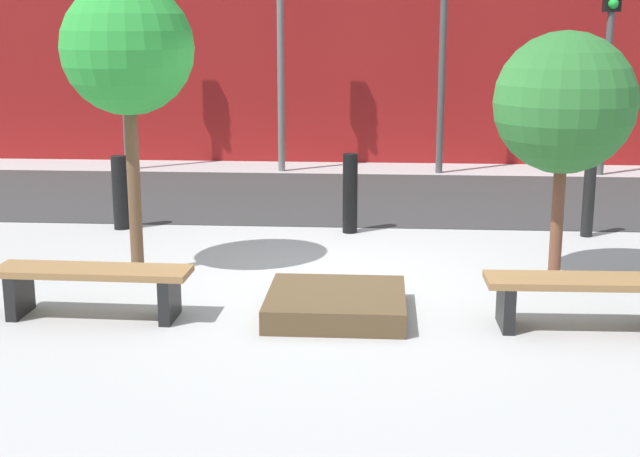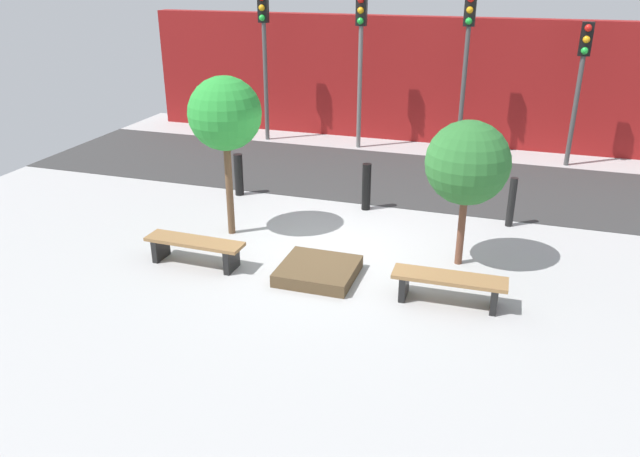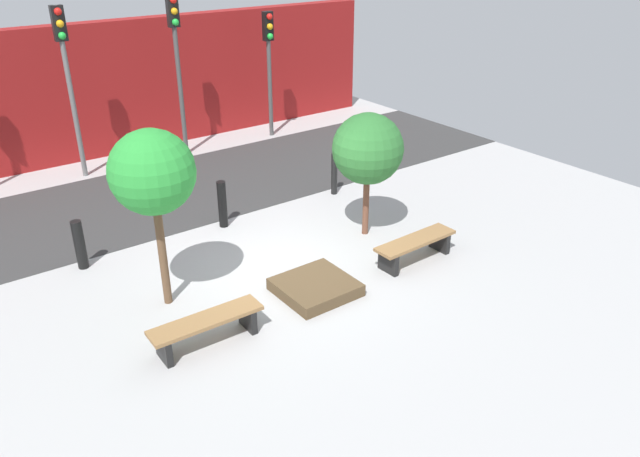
% 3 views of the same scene
% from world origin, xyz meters
% --- Properties ---
extents(ground_plane, '(18.00, 18.00, 0.00)m').
position_xyz_m(ground_plane, '(0.00, 0.00, 0.00)').
color(ground_plane, '#A7A7A7').
extents(road_strip, '(18.00, 4.08, 0.01)m').
position_xyz_m(road_strip, '(0.00, 4.55, 0.01)').
color(road_strip, '#333333').
rests_on(road_strip, ground).
extents(building_facade, '(16.20, 0.50, 3.45)m').
position_xyz_m(building_facade, '(0.00, 8.21, 1.73)').
color(building_facade, maroon).
rests_on(building_facade, ground).
extents(bench_left, '(1.74, 0.47, 0.45)m').
position_xyz_m(bench_left, '(-2.15, -1.17, 0.33)').
color(bench_left, black).
rests_on(bench_left, ground).
extents(bench_right, '(1.72, 0.49, 0.45)m').
position_xyz_m(bench_right, '(2.15, -1.17, 0.32)').
color(bench_right, black).
rests_on(bench_right, ground).
extents(planter_bed, '(1.23, 1.19, 0.21)m').
position_xyz_m(planter_bed, '(0.00, -0.97, 0.11)').
color(planter_bed, brown).
rests_on(planter_bed, ground).
extents(tree_behind_left_bench, '(1.33, 1.33, 2.98)m').
position_xyz_m(tree_behind_left_bench, '(-2.15, 0.26, 2.30)').
color(tree_behind_left_bench, brown).
rests_on(tree_behind_left_bench, ground).
extents(tree_behind_right_bench, '(1.38, 1.38, 2.50)m').
position_xyz_m(tree_behind_right_bench, '(2.15, 0.26, 1.80)').
color(tree_behind_right_bench, brown).
rests_on(tree_behind_right_bench, ground).
extents(bollard_far_left, '(0.19, 0.19, 0.94)m').
position_xyz_m(bollard_far_left, '(-2.91, 2.27, 0.47)').
color(bollard_far_left, black).
rests_on(bollard_far_left, ground).
extents(bollard_left, '(0.18, 0.18, 0.99)m').
position_xyz_m(bollard_left, '(0.00, 2.27, 0.50)').
color(bollard_left, black).
rests_on(bollard_left, ground).
extents(bollard_center, '(0.14, 0.14, 0.99)m').
position_xyz_m(bollard_center, '(2.91, 2.27, 0.49)').
color(bollard_center, black).
rests_on(bollard_center, ground).
extents(traffic_light_west, '(0.28, 0.27, 4.06)m').
position_xyz_m(traffic_light_west, '(-4.14, 6.88, 2.78)').
color(traffic_light_west, '#4E4E4E').
rests_on(traffic_light_west, ground).
extents(traffic_light_mid_west, '(0.28, 0.27, 4.05)m').
position_xyz_m(traffic_light_mid_west, '(-1.38, 6.88, 2.78)').
color(traffic_light_mid_west, slate).
rests_on(traffic_light_mid_west, ground).
extents(traffic_light_mid_east, '(0.28, 0.27, 4.11)m').
position_xyz_m(traffic_light_mid_east, '(1.38, 6.88, 2.82)').
color(traffic_light_mid_east, '#474747').
rests_on(traffic_light_mid_east, ground).
extents(traffic_light_east, '(0.28, 0.27, 3.51)m').
position_xyz_m(traffic_light_east, '(4.14, 6.88, 2.43)').
color(traffic_light_east, '#474747').
rests_on(traffic_light_east, ground).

